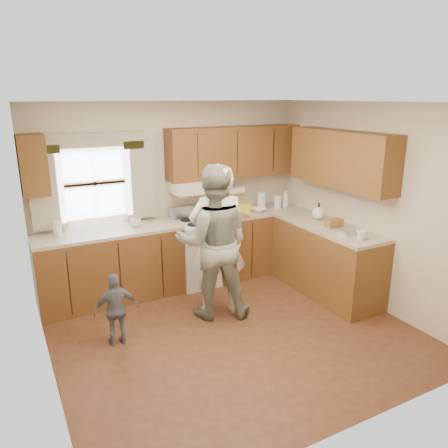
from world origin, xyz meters
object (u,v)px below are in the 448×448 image
woman_right (214,242)px  child (116,309)px  stove (202,250)px  woman_left (218,241)px

woman_right → child: size_ratio=2.28×
stove → woman_right: 1.09m
woman_left → woman_right: size_ratio=1.00×
stove → child: stove is taller
woman_right → woman_left: bearing=-141.4°
woman_left → child: 1.38m
woman_left → child: size_ratio=2.28×
woman_left → woman_right: (-0.07, -0.02, 0.00)m
woman_left → child: woman_left is taller
woman_left → stove: bearing=-84.8°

